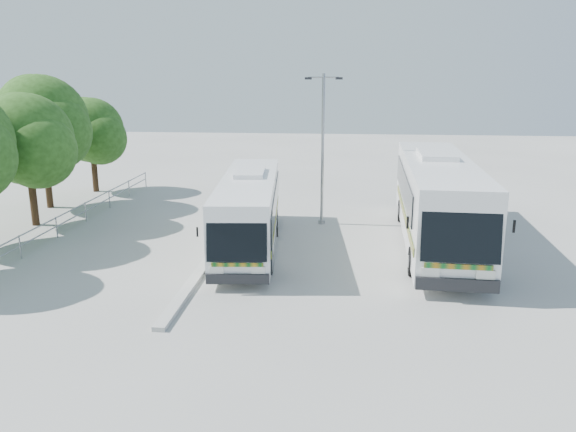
# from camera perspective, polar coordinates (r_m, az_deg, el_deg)

# --- Properties ---
(ground) EXTENTS (100.00, 100.00, 0.00)m
(ground) POSITION_cam_1_polar(r_m,az_deg,el_deg) (22.10, -2.45, -5.15)
(ground) COLOR #ADADA7
(ground) RESTS_ON ground
(kerb_divider) EXTENTS (0.40, 16.00, 0.15)m
(kerb_divider) POSITION_cam_1_polar(r_m,az_deg,el_deg) (24.34, -7.19, -3.22)
(kerb_divider) COLOR #B2B2AD
(kerb_divider) RESTS_ON ground
(railing) EXTENTS (0.06, 22.00, 1.00)m
(railing) POSITION_cam_1_polar(r_m,az_deg,el_deg) (28.59, -21.58, -0.10)
(railing) COLOR gray
(railing) RESTS_ON ground
(tree_far_c) EXTENTS (4.97, 4.69, 6.49)m
(tree_far_c) POSITION_cam_1_polar(r_m,az_deg,el_deg) (29.96, -24.91, 7.06)
(tree_far_c) COLOR #382314
(tree_far_c) RESTS_ON ground
(tree_far_d) EXTENTS (5.62, 5.30, 7.33)m
(tree_far_d) POSITION_cam_1_polar(r_m,az_deg,el_deg) (33.70, -23.64, 8.80)
(tree_far_d) COLOR #382314
(tree_far_d) RESTS_ON ground
(tree_far_e) EXTENTS (4.54, 4.28, 5.92)m
(tree_far_e) POSITION_cam_1_polar(r_m,az_deg,el_deg) (37.48, -19.28, 8.21)
(tree_far_e) COLOR #382314
(tree_far_e) RESTS_ON ground
(coach_main) EXTENTS (3.15, 11.10, 3.04)m
(coach_main) POSITION_cam_1_polar(r_m,az_deg,el_deg) (24.27, -3.98, 0.71)
(coach_main) COLOR white
(coach_main) RESTS_ON ground
(coach_adjacent) EXTENTS (3.38, 13.57, 3.73)m
(coach_adjacent) POSITION_cam_1_polar(r_m,az_deg,el_deg) (25.30, 14.88, 1.70)
(coach_adjacent) COLOR white
(coach_adjacent) RESTS_ON ground
(lamppost) EXTENTS (1.79, 0.46, 7.35)m
(lamppost) POSITION_cam_1_polar(r_m,az_deg,el_deg) (27.57, 3.54, 7.41)
(lamppost) COLOR gray
(lamppost) RESTS_ON ground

